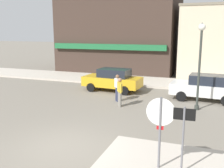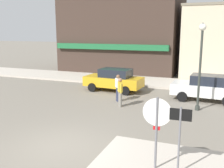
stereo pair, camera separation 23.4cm
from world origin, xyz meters
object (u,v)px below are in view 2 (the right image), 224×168
(pedestrian_crossing_far, at_px, (120,91))
(pedestrian_crossing_near, at_px, (118,87))
(stop_sign, at_px, (157,124))
(lamp_post, at_px, (201,54))
(parked_car_nearest, at_px, (114,79))
(one_way_sign, at_px, (180,134))
(parked_car_second, at_px, (207,87))

(pedestrian_crossing_far, bearing_deg, pedestrian_crossing_near, 115.91)
(stop_sign, distance_m, lamp_post, 7.19)
(parked_car_nearest, relative_size, pedestrian_crossing_far, 2.55)
(parked_car_nearest, bearing_deg, one_way_sign, -59.77)
(stop_sign, xyz_separation_m, pedestrian_crossing_near, (-3.78, 7.14, -0.65))
(parked_car_second, xyz_separation_m, pedestrian_crossing_far, (-4.41, -3.10, 0.06))
(one_way_sign, height_order, lamp_post, lamp_post)
(lamp_post, relative_size, parked_car_second, 1.11)
(parked_car_nearest, height_order, parked_car_second, same)
(stop_sign, height_order, pedestrian_crossing_near, stop_sign)
(lamp_post, bearing_deg, parked_car_second, 80.56)
(lamp_post, relative_size, pedestrian_crossing_near, 2.82)
(lamp_post, height_order, pedestrian_crossing_near, lamp_post)
(lamp_post, distance_m, parked_car_nearest, 6.68)
(parked_car_nearest, bearing_deg, pedestrian_crossing_near, -64.27)
(stop_sign, height_order, pedestrian_crossing_far, stop_sign)
(stop_sign, bearing_deg, parked_car_nearest, 117.32)
(one_way_sign, xyz_separation_m, lamp_post, (0.10, 7.03, 1.63))
(one_way_sign, bearing_deg, pedestrian_crossing_far, 122.60)
(stop_sign, bearing_deg, lamp_post, 83.86)
(pedestrian_crossing_near, bearing_deg, lamp_post, -1.80)
(one_way_sign, bearing_deg, pedestrian_crossing_near, 121.72)
(stop_sign, bearing_deg, pedestrian_crossing_far, 118.18)
(parked_car_nearest, distance_m, pedestrian_crossing_far, 3.91)
(lamp_post, height_order, parked_car_second, lamp_post)
(one_way_sign, bearing_deg, stop_sign, 177.68)
(parked_car_second, bearing_deg, lamp_post, -99.44)
(one_way_sign, relative_size, pedestrian_crossing_far, 1.30)
(one_way_sign, relative_size, pedestrian_crossing_near, 1.30)
(lamp_post, bearing_deg, parked_car_nearest, 155.18)
(lamp_post, bearing_deg, pedestrian_crossing_far, -167.89)
(one_way_sign, height_order, pedestrian_crossing_near, one_way_sign)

